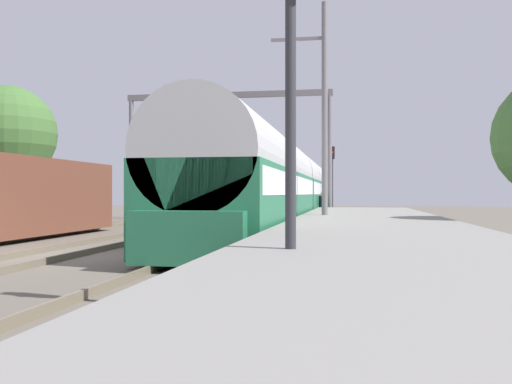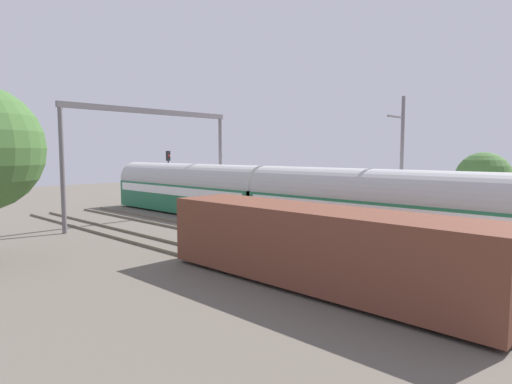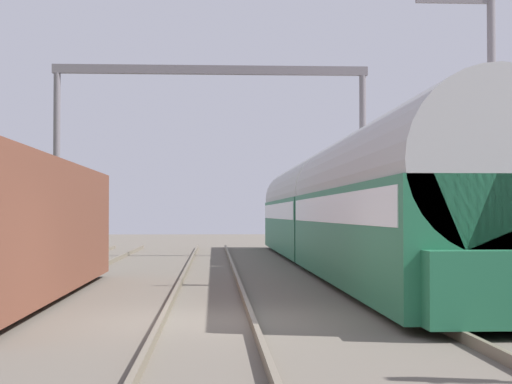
{
  "view_description": "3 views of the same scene",
  "coord_description": "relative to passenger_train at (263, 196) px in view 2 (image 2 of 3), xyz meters",
  "views": [
    {
      "loc": [
        7.53,
        -13.32,
        1.61
      ],
      "look_at": [
        4.26,
        6.0,
        1.66
      ],
      "focal_mm": 39.5,
      "sensor_mm": 36.0,
      "label": 1
    },
    {
      "loc": [
        -16.81,
        -5.44,
        4.83
      ],
      "look_at": [
        1.25,
        11.82,
        2.56
      ],
      "focal_mm": 30.28,
      "sensor_mm": 36.0,
      "label": 2
    },
    {
      "loc": [
        0.1,
        -14.11,
        1.77
      ],
      "look_at": [
        2.13,
        26.31,
        2.82
      ],
      "focal_mm": 59.55,
      "sensor_mm": 36.0,
      "label": 3
    }
  ],
  "objects": [
    {
      "name": "track_far_west",
      "position": [
        -8.51,
        -14.02,
        -1.89
      ],
      "size": [
        1.52,
        60.0,
        0.16
      ],
      "color": "#6B604F",
      "rests_on": "ground"
    },
    {
      "name": "railway_signal_far",
      "position": [
        1.92,
        13.6,
        1.24
      ],
      "size": [
        0.36,
        0.3,
        5.01
      ],
      "color": "#2D2D33",
      "rests_on": "ground"
    },
    {
      "name": "track_west",
      "position": [
        -4.26,
        -14.02,
        -1.89
      ],
      "size": [
        1.52,
        60.0,
        0.16
      ],
      "color": "#6B604F",
      "rests_on": "ground"
    },
    {
      "name": "platform",
      "position": [
        3.82,
        -12.02,
        -1.52
      ],
      "size": [
        4.4,
        28.0,
        0.9
      ],
      "color": "gray",
      "rests_on": "ground"
    },
    {
      "name": "person_crossing",
      "position": [
        1.71,
        4.04,
        -0.94
      ],
      "size": [
        0.43,
        0.46,
        1.73
      ],
      "rotation": [
        0.0,
        0.0,
        2.22
      ],
      "color": "#363636",
      "rests_on": "ground"
    },
    {
      "name": "catenary_pole_east_mid",
      "position": [
        2.35,
        -8.49,
        2.18
      ],
      "size": [
        1.9,
        0.2,
        8.0
      ],
      "color": "slate",
      "rests_on": "ground"
    },
    {
      "name": "ground",
      "position": [
        -4.26,
        -14.02,
        -1.97
      ],
      "size": [
        120.0,
        120.0,
        0.0
      ],
      "primitive_type": "plane",
      "color": "#61594F"
    },
    {
      "name": "passenger_train",
      "position": [
        0.0,
        0.0,
        0.0
      ],
      "size": [
        2.93,
        32.85,
        3.82
      ],
      "color": "#236B47",
      "rests_on": "ground"
    },
    {
      "name": "track_east",
      "position": [
        0.0,
        -14.02,
        -1.89
      ],
      "size": [
        1.52,
        60.0,
        0.16
      ],
      "color": "#6B604F",
      "rests_on": "ground"
    },
    {
      "name": "catenary_gantry",
      "position": [
        -4.26,
        6.53,
        3.69
      ],
      "size": [
        12.91,
        0.28,
        7.86
      ],
      "color": "slate",
      "rests_on": "ground"
    },
    {
      "name": "tree_east_background",
      "position": [
        8.8,
        -10.98,
        1.18
      ],
      "size": [
        3.44,
        3.44,
        4.88
      ],
      "color": "#4C3826",
      "rests_on": "ground"
    },
    {
      "name": "freight_car",
      "position": [
        -8.51,
        -10.49,
        -0.5
      ],
      "size": [
        2.8,
        13.0,
        2.7
      ],
      "color": "brown",
      "rests_on": "ground"
    }
  ]
}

